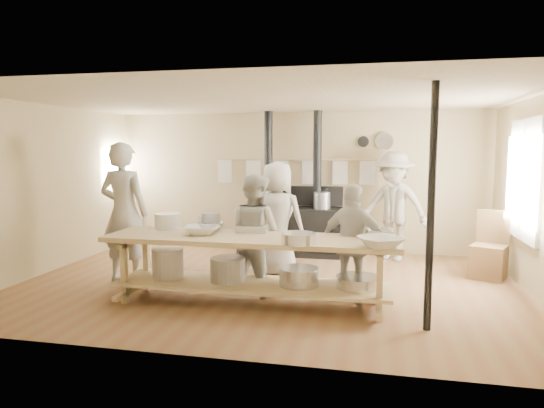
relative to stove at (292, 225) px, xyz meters
name	(u,v)px	position (x,y,z in m)	size (l,w,h in m)	color
ground	(267,284)	(0.01, -2.12, -0.52)	(7.00, 7.00, 0.00)	brown
room_shell	(267,170)	(0.01, -2.12, 1.10)	(7.00, 7.00, 7.00)	#CCB482
window_right	(525,180)	(3.48, -1.52, 0.98)	(0.09, 1.50, 1.65)	beige
left_opening	(116,165)	(-3.44, -0.12, 1.08)	(0.00, 0.90, 0.90)	white
stove	(292,225)	(0.00, 0.00, 0.00)	(1.90, 0.75, 2.60)	black
towel_rail	(295,168)	(0.01, 0.28, 1.04)	(3.00, 0.04, 0.47)	tan
back_wall_shelf	(375,144)	(1.47, 0.32, 1.48)	(0.63, 0.14, 0.32)	tan
prep_table	(250,263)	(0.00, -3.02, 0.00)	(3.60, 0.90, 0.85)	tan
support_post	(431,209)	(2.06, -3.47, 0.78)	(0.08, 0.08, 2.60)	black
cook_far_left	(124,213)	(-2.04, -2.38, 0.49)	(0.74, 0.48, 2.02)	#AFA99B
cook_left	(255,234)	(-0.07, -2.53, 0.27)	(0.77, 0.60, 1.59)	#AFA99B
cook_center	(277,219)	(0.06, -1.63, 0.34)	(0.85, 0.55, 1.73)	#AFA99B
cook_right	(353,243)	(1.23, -2.66, 0.23)	(0.87, 0.36, 1.49)	#AFA99B
cook_by_window	(393,206)	(1.80, -0.17, 0.42)	(1.21, 0.70, 1.88)	#AFA99B
chair	(489,259)	(3.16, -1.10, -0.22)	(0.62, 0.62, 1.00)	brown
bowl_white_a	(202,230)	(-0.64, -2.99, 0.38)	(0.43, 0.43, 0.11)	white
bowl_steel_a	(210,226)	(-0.63, -2.69, 0.38)	(0.35, 0.35, 0.11)	silver
bowl_white_b	(381,242)	(1.56, -3.35, 0.39)	(0.46, 0.46, 0.11)	white
bowl_steel_b	(380,234)	(1.56, -2.80, 0.38)	(0.35, 0.35, 0.11)	silver
roasting_pan	(252,228)	(-0.06, -2.69, 0.37)	(0.40, 0.26, 0.09)	#B2B2B7
mixing_bowl_large	(298,238)	(0.65, -3.35, 0.39)	(0.39, 0.39, 0.12)	silver
bucket_galv	(211,222)	(-0.62, -2.69, 0.44)	(0.25, 0.25, 0.23)	gray
deep_bowl_enamel	(167,221)	(-1.24, -2.69, 0.43)	(0.33, 0.33, 0.21)	white
pitcher	(203,223)	(-0.74, -2.69, 0.43)	(0.12, 0.12, 0.19)	white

